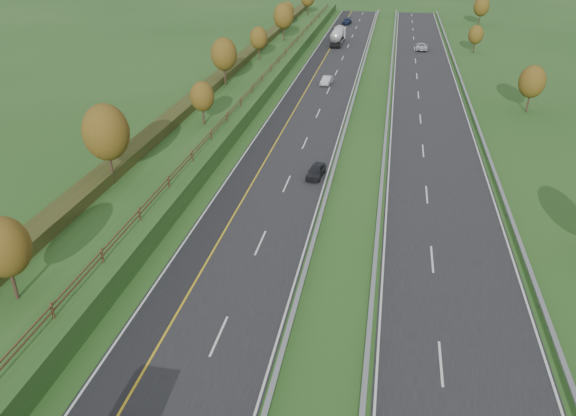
% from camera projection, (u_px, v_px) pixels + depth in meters
% --- Properties ---
extents(ground, '(400.00, 400.00, 0.00)m').
position_uv_depth(ground, '(365.00, 126.00, 73.74)').
color(ground, '#244E1B').
rests_on(ground, ground).
extents(near_carriageway, '(10.50, 200.00, 0.04)m').
position_uv_depth(near_carriageway, '(310.00, 111.00, 79.40)').
color(near_carriageway, black).
rests_on(near_carriageway, ground).
extents(far_carriageway, '(10.50, 200.00, 0.04)m').
position_uv_depth(far_carriageway, '(429.00, 117.00, 76.74)').
color(far_carriageway, black).
rests_on(far_carriageway, ground).
extents(hard_shoulder, '(3.00, 200.00, 0.04)m').
position_uv_depth(hard_shoulder, '(284.00, 109.00, 80.00)').
color(hard_shoulder, black).
rests_on(hard_shoulder, ground).
extents(lane_markings, '(26.75, 200.00, 0.01)m').
position_uv_depth(lane_markings, '(356.00, 113.00, 78.25)').
color(lane_markings, silver).
rests_on(lane_markings, near_carriageway).
extents(embankment_left, '(12.00, 200.00, 2.00)m').
position_uv_depth(embankment_left, '(221.00, 99.00, 81.04)').
color(embankment_left, '#244E1B').
rests_on(embankment_left, ground).
extents(hedge_left, '(2.20, 180.00, 1.10)m').
position_uv_depth(hedge_left, '(208.00, 88.00, 80.66)').
color(hedge_left, '#2C3616').
rests_on(hedge_left, embankment_left).
extents(fence_left, '(0.12, 189.06, 1.20)m').
position_uv_depth(fence_left, '(251.00, 90.00, 79.17)').
color(fence_left, '#422B19').
rests_on(fence_left, embankment_left).
extents(median_barrier_near, '(0.32, 200.00, 0.71)m').
position_uv_depth(median_barrier_near, '(351.00, 109.00, 78.21)').
color(median_barrier_near, gray).
rests_on(median_barrier_near, ground).
extents(median_barrier_far, '(0.32, 200.00, 0.71)m').
position_uv_depth(median_barrier_far, '(388.00, 111.00, 77.39)').
color(median_barrier_far, gray).
rests_on(median_barrier_far, ground).
extents(outer_barrier_far, '(0.32, 200.00, 0.71)m').
position_uv_depth(outer_barrier_far, '(474.00, 116.00, 75.53)').
color(outer_barrier_far, gray).
rests_on(outer_barrier_far, ground).
extents(trees_left, '(6.64, 164.30, 7.66)m').
position_uv_depth(trees_left, '(215.00, 67.00, 75.59)').
color(trees_left, '#2D2116').
rests_on(trees_left, embankment_left).
extents(trees_far, '(8.45, 118.60, 7.12)m').
position_uv_depth(trees_far, '(503.00, 47.00, 98.23)').
color(trees_far, '#2D2116').
rests_on(trees_far, ground).
extents(road_tanker, '(2.40, 11.22, 3.46)m').
position_uv_depth(road_tanker, '(338.00, 35.00, 121.81)').
color(road_tanker, silver).
rests_on(road_tanker, near_carriageway).
extents(car_dark_near, '(1.94, 3.94, 1.29)m').
position_uv_depth(car_dark_near, '(316.00, 171.00, 58.57)').
color(car_dark_near, black).
rests_on(car_dark_near, near_carriageway).
extents(car_silver_mid, '(1.87, 4.15, 1.32)m').
position_uv_depth(car_silver_mid, '(327.00, 80.00, 91.89)').
color(car_silver_mid, '#BABBBF').
rests_on(car_silver_mid, near_carriageway).
extents(car_small_far, '(2.44, 5.04, 1.41)m').
position_uv_depth(car_small_far, '(347.00, 21.00, 145.75)').
color(car_small_far, '#131E3B').
rests_on(car_small_far, near_carriageway).
extents(car_oncoming, '(2.61, 5.37, 1.47)m').
position_uv_depth(car_oncoming, '(422.00, 46.00, 116.42)').
color(car_oncoming, silver).
rests_on(car_oncoming, far_carriageway).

